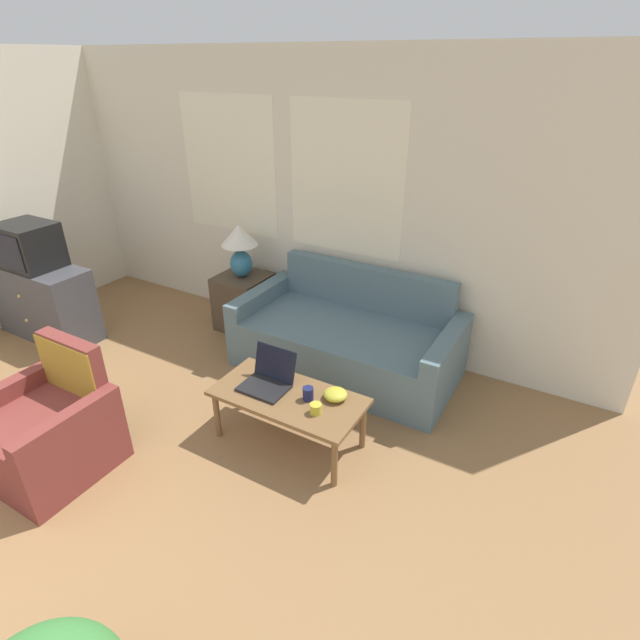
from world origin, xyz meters
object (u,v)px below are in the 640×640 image
table_lamp (240,245)px  snack_bowl (335,394)px  cup_yellow (316,409)px  coffee_table (288,400)px  cup_navy (308,394)px  television (29,245)px  laptop (268,378)px  armchair (52,431)px  couch (349,340)px

table_lamp → snack_bowl: (1.66, -1.12, -0.45)m
cup_yellow → snack_bowl: (0.04, 0.20, 0.00)m
coffee_table → cup_navy: 0.18m
television → cup_yellow: bearing=-3.7°
table_lamp → laptop: table_lamp is taller
television → cup_navy: television is taller
armchair → snack_bowl: size_ratio=5.23×
table_lamp → armchair: bearing=-87.1°
television → table_lamp: bearing=35.2°
cup_navy → armchair: bearing=-144.1°
armchair → laptop: (1.06, 1.01, 0.19)m
armchair → coffee_table: bearing=38.1°
laptop → cup_navy: 0.33m
table_lamp → coffee_table: (1.36, -1.25, -0.53)m
laptop → cup_yellow: bearing=-12.7°
couch → table_lamp: (-1.27, 0.14, 0.62)m
television → table_lamp: 1.94m
table_lamp → coffee_table: table_lamp is taller
armchair → television: television is taller
couch → laptop: 1.10m
armchair → cup_yellow: bearing=30.9°
couch → cup_yellow: couch is taller
armchair → table_lamp: bearing=92.9°
coffee_table → table_lamp: bearing=137.4°
television → cup_yellow: 3.25m
couch → armchair: bearing=-119.0°
couch → cup_yellow: (0.35, -1.18, 0.18)m
armchair → cup_yellow: armchair is taller
table_lamp → cup_yellow: 2.14m
cup_navy → laptop: bearing=179.7°
couch → snack_bowl: bearing=-68.2°
armchair → television: 2.13m
couch → television: bearing=-161.1°
laptop → cup_navy: bearing=-0.3°
television → laptop: bearing=-2.1°
armchair → coffee_table: (1.25, 0.98, 0.08)m
couch → television: television is taller
cup_yellow → couch: bearing=106.7°
laptop → snack_bowl: 0.50m
coffee_table → cup_yellow: (0.27, -0.07, 0.08)m
couch → laptop: (-0.10, -1.08, 0.20)m
couch → snack_bowl: size_ratio=11.67×
armchair → television: size_ratio=1.67×
snack_bowl → laptop: bearing=-168.7°
coffee_table → laptop: (-0.19, 0.03, 0.10)m
couch → television: 3.09m
armchair → coffee_table: 1.59m
armchair → couch: bearing=61.0°
television → cup_navy: size_ratio=5.42×
laptop → cup_yellow: laptop is taller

